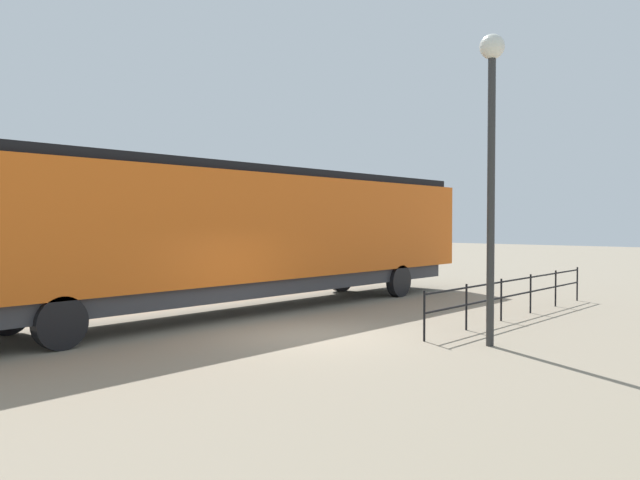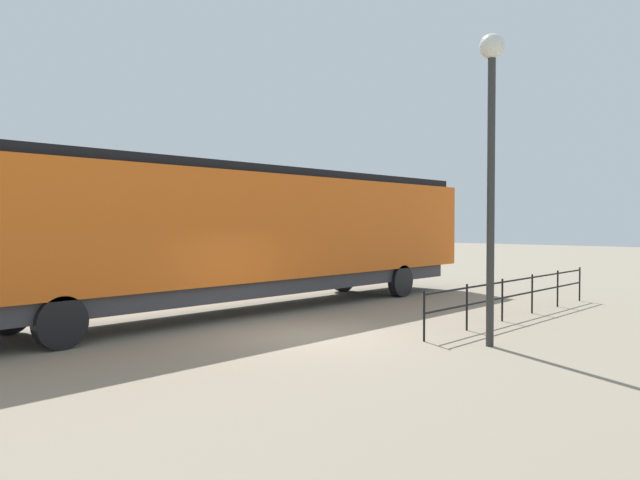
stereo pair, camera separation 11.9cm
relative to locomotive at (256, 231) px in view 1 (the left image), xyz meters
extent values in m
plane|color=gray|center=(3.97, -2.13, -2.34)|extent=(120.00, 120.00, 0.00)
cube|color=orange|center=(0.00, -0.53, 0.12)|extent=(2.88, 18.96, 2.91)
cube|color=black|center=(0.00, 7.78, -0.32)|extent=(2.77, 2.34, 2.04)
cube|color=black|center=(0.00, -0.53, 1.70)|extent=(2.59, 18.20, 0.24)
cube|color=#38383D|center=(0.00, -0.53, -1.56)|extent=(2.59, 17.44, 0.45)
cylinder|color=black|center=(-1.29, 5.53, -1.79)|extent=(0.30, 1.10, 1.10)
cylinder|color=black|center=(1.29, 5.53, -1.79)|extent=(0.30, 1.10, 1.10)
cylinder|color=black|center=(-1.29, -6.60, -1.79)|extent=(0.30, 1.10, 1.10)
cylinder|color=black|center=(1.29, -6.60, -1.79)|extent=(0.30, 1.10, 1.10)
cylinder|color=#2D2D2D|center=(7.65, -0.48, 0.69)|extent=(0.16, 0.16, 6.06)
sphere|color=silver|center=(7.65, -0.48, 3.88)|extent=(0.51, 0.51, 0.51)
cube|color=black|center=(6.34, 3.76, -1.31)|extent=(0.04, 9.42, 0.04)
cube|color=black|center=(6.34, 3.76, -1.73)|extent=(0.04, 9.42, 0.04)
cylinder|color=black|center=(6.34, -0.95, -1.78)|extent=(0.05, 0.05, 1.11)
cylinder|color=black|center=(6.34, 0.94, -1.78)|extent=(0.05, 0.05, 1.11)
cylinder|color=black|center=(6.34, 2.82, -1.78)|extent=(0.05, 0.05, 1.11)
cylinder|color=black|center=(6.34, 4.71, -1.78)|extent=(0.05, 0.05, 1.11)
cylinder|color=black|center=(6.34, 6.59, -1.78)|extent=(0.05, 0.05, 1.11)
cylinder|color=black|center=(6.34, 8.48, -1.78)|extent=(0.05, 0.05, 1.11)
camera|label=1|loc=(13.63, -12.70, 0.25)|focal=35.49mm
camera|label=2|loc=(13.72, -12.62, 0.25)|focal=35.49mm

